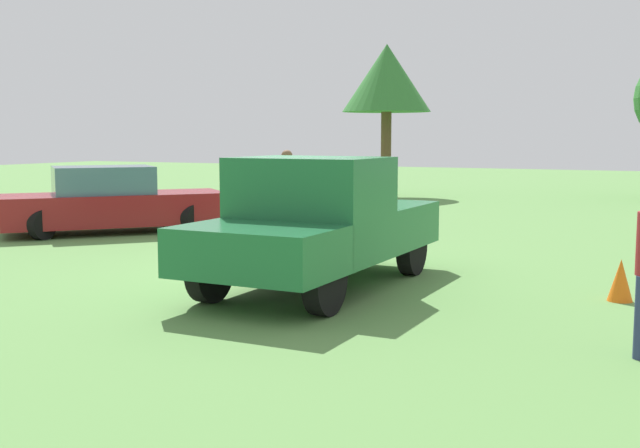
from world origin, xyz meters
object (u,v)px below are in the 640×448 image
traffic_cone (621,280)px  person_bystander (287,186)px  pickup_truck (316,220)px  sedan_near (112,202)px  tree_far_center (387,79)px

traffic_cone → person_bystander: bearing=59.5°
pickup_truck → sedan_near: (3.73, 6.85, -0.29)m
sedan_near → traffic_cone: bearing=-62.3°
pickup_truck → sedan_near: 7.80m
pickup_truck → person_bystander: bearing=32.7°
person_bystander → tree_far_center: tree_far_center is taller
traffic_cone → sedan_near: bearing=75.7°
sedan_near → traffic_cone: 11.10m
person_bystander → sedan_near: bearing=38.6°
pickup_truck → person_bystander: 6.16m
pickup_truck → person_bystander: (5.22, 3.27, 0.08)m
tree_far_center → pickup_truck: bearing=-162.2°
tree_far_center → person_bystander: bearing=-170.1°
sedan_near → tree_far_center: size_ratio=0.88×
sedan_near → person_bystander: person_bystander is taller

